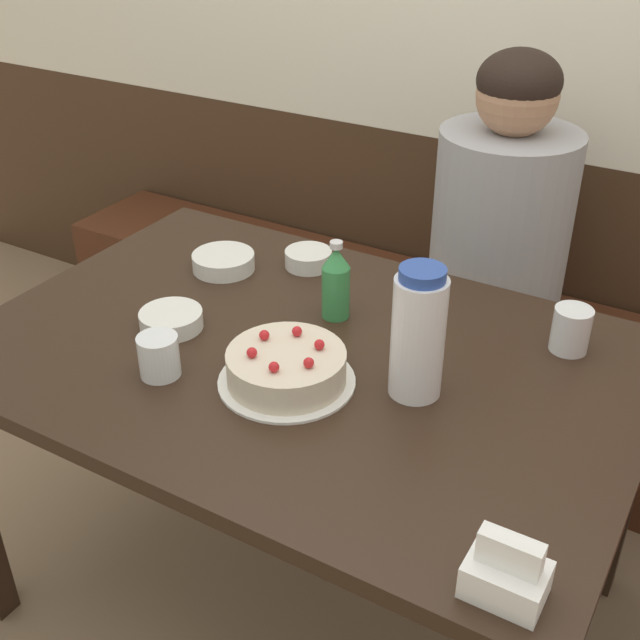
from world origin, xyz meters
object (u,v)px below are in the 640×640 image
object	(u,v)px
birthday_cake	(286,368)
bowl_rice_small	(308,259)
water_pitcher	(418,334)
soju_bottle	(336,282)
person_pale_blue_shirt	(494,284)
bowl_side_dish	(171,320)
bench_seat	(443,361)
napkin_holder	(506,574)
glass_tumbler_short	(159,356)
bowl_soup_white	(223,262)
glass_water_tall	(571,330)

from	to	relation	value
birthday_cake	bowl_rice_small	size ratio (longest dim) A/B	2.32
water_pitcher	soju_bottle	bearing A→B (deg)	147.66
birthday_cake	person_pale_blue_shirt	world-z (taller)	person_pale_blue_shirt
birthday_cake	person_pale_blue_shirt	bearing A→B (deg)	81.11
bowl_side_dish	person_pale_blue_shirt	world-z (taller)	person_pale_blue_shirt
bench_seat	napkin_holder	world-z (taller)	napkin_holder
water_pitcher	soju_bottle	world-z (taller)	water_pitcher
bowl_rice_small	bowl_side_dish	bearing A→B (deg)	-104.71
glass_tumbler_short	bench_seat	bearing A→B (deg)	79.56
bowl_soup_white	bowl_side_dish	distance (m)	0.28
bench_seat	birthday_cake	world-z (taller)	birthday_cake
glass_tumbler_short	glass_water_tall	bearing A→B (deg)	36.66
bench_seat	water_pitcher	bearing A→B (deg)	-73.13
water_pitcher	person_pale_blue_shirt	world-z (taller)	person_pale_blue_shirt
birthday_cake	bowl_side_dish	xyz separation A→B (m)	(-0.32, 0.05, -0.01)
bench_seat	soju_bottle	distance (m)	0.90
bench_seat	birthday_cake	bearing A→B (deg)	-87.94
bowl_side_dish	bowl_rice_small	bearing A→B (deg)	75.29
bowl_side_dish	birthday_cake	bearing A→B (deg)	-8.17
bowl_side_dish	bench_seat	bearing A→B (deg)	72.33
water_pitcher	napkin_holder	bearing A→B (deg)	-50.45
bowl_soup_white	person_pale_blue_shirt	bearing A→B (deg)	44.82
bench_seat	water_pitcher	xyz separation A→B (m)	(0.26, -0.84, 0.63)
bench_seat	water_pitcher	size ratio (longest dim) A/B	10.46
water_pitcher	soju_bottle	distance (m)	0.32
bowl_rice_small	bowl_soup_white	bearing A→B (deg)	-144.93
napkin_holder	glass_water_tall	bearing A→B (deg)	98.23
birthday_cake	glass_tumbler_short	distance (m)	0.25
water_pitcher	glass_water_tall	size ratio (longest dim) A/B	2.77
bowl_side_dish	bowl_soup_white	bearing A→B (deg)	103.30
glass_tumbler_short	water_pitcher	bearing A→B (deg)	23.88
birthday_cake	bowl_soup_white	world-z (taller)	birthday_cake
napkin_holder	glass_tumbler_short	xyz separation A→B (m)	(-0.75, 0.17, 0.00)
birthday_cake	bowl_soup_white	size ratio (longest dim) A/B	1.77
birthday_cake	glass_water_tall	world-z (taller)	glass_water_tall
napkin_holder	soju_bottle	bearing A→B (deg)	136.70
water_pitcher	glass_water_tall	xyz separation A→B (m)	(0.21, 0.29, -0.08)
water_pitcher	glass_water_tall	distance (m)	0.37
bowl_rice_small	bowl_side_dish	distance (m)	0.40
water_pitcher	glass_tumbler_short	size ratio (longest dim) A/B	3.08
glass_water_tall	person_pale_blue_shirt	world-z (taller)	person_pale_blue_shirt
napkin_holder	glass_tumbler_short	bearing A→B (deg)	167.22
soju_bottle	glass_tumbler_short	xyz separation A→B (m)	(-0.18, -0.37, -0.04)
napkin_holder	bowl_rice_small	bearing A→B (deg)	136.34
napkin_holder	water_pitcher	bearing A→B (deg)	129.55
napkin_holder	bowl_rice_small	xyz separation A→B (m)	(-0.74, 0.71, -0.02)
bowl_side_dish	glass_water_tall	size ratio (longest dim) A/B	1.43
napkin_holder	glass_water_tall	size ratio (longest dim) A/B	1.17
glass_water_tall	person_pale_blue_shirt	size ratio (longest dim) A/B	0.08
water_pitcher	soju_bottle	xyz separation A→B (m)	(-0.26, 0.17, -0.04)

